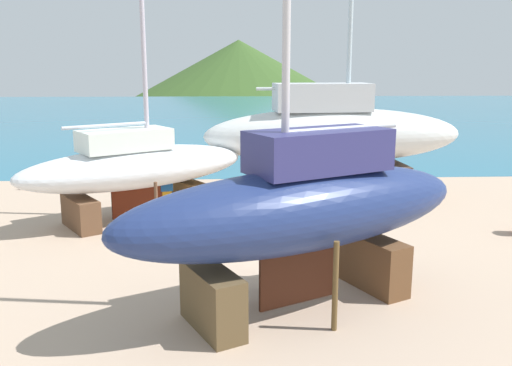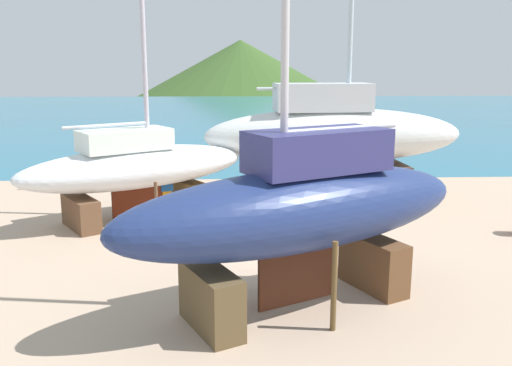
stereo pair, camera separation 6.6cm
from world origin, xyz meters
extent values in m
plane|color=tan|center=(0.00, -2.67, 0.00)|extent=(49.87, 49.87, 0.00)
cube|color=teal|center=(0.00, 45.46, 0.00)|extent=(131.25, 71.33, 0.01)
cone|color=#375624|center=(0.71, 132.95, 0.00)|extent=(89.69, 89.69, 23.92)
cube|color=#433328|center=(5.65, 6.15, 0.69)|extent=(0.85, 2.30, 1.37)
cube|color=#453129|center=(0.32, 5.79, 0.69)|extent=(0.85, 2.30, 1.37)
cylinder|color=#553719|center=(2.88, 7.52, 1.07)|extent=(0.12, 0.12, 2.15)
cylinder|color=#462F29|center=(3.09, 4.42, 1.07)|extent=(0.12, 0.12, 2.15)
ellipsoid|color=silver|center=(2.98, 5.97, 2.59)|extent=(10.83, 3.54, 2.22)
cube|color=#47170F|center=(2.98, 5.97, 0.71)|extent=(2.56, 0.25, 1.55)
cube|color=silver|center=(2.45, 5.93, 4.14)|extent=(3.95, 1.95, 1.11)
cylinder|color=silver|center=(1.65, 5.88, 4.49)|extent=(3.73, 0.38, 0.13)
cube|color=brown|center=(-2.77, 4.15, 0.54)|extent=(1.71, 2.07, 1.08)
cube|color=brown|center=(-6.29, 1.80, 0.54)|extent=(1.71, 2.07, 1.08)
cylinder|color=brown|center=(-5.31, 4.14, 0.79)|extent=(0.12, 0.12, 1.58)
cylinder|color=brown|center=(-3.76, 1.82, 0.79)|extent=(0.12, 0.12, 1.58)
ellipsoid|color=white|center=(-4.53, 2.98, 1.87)|extent=(8.45, 6.80, 1.45)
cube|color=#521B0D|center=(-4.53, 2.98, 0.64)|extent=(1.73, 1.19, 1.01)
cube|color=white|center=(-4.88, 2.74, 2.89)|extent=(3.38, 2.95, 0.72)
cylinder|color=silver|center=(-5.41, 2.39, 3.43)|extent=(2.53, 1.74, 0.12)
cube|color=brown|center=(-1.63, -5.56, 0.65)|extent=(1.47, 1.99, 1.30)
cube|color=brown|center=(2.28, -3.59, 0.65)|extent=(1.47, 1.99, 1.30)
cylinder|color=brown|center=(0.91, -5.73, 0.97)|extent=(0.12, 0.12, 1.94)
cylinder|color=brown|center=(-0.26, -3.42, 0.97)|extent=(0.12, 0.12, 1.94)
ellipsoid|color=navy|center=(0.32, -4.57, 2.30)|extent=(8.86, 6.04, 1.83)
cube|color=#452013|center=(0.32, -4.57, 0.75)|extent=(1.91, 1.02, 1.28)
cube|color=navy|center=(0.71, -4.38, 3.58)|extent=(3.44, 2.68, 0.91)
cylinder|color=#B6BCC3|center=(1.30, -4.08, 4.02)|extent=(2.79, 1.49, 0.12)
cube|color=orange|center=(-3.62, 3.57, 0.44)|extent=(0.38, 0.28, 0.88)
cube|color=#1A4D8A|center=(-3.62, 3.57, 1.18)|extent=(0.49, 0.34, 0.60)
sphere|color=#987153|center=(-3.62, 3.57, 1.59)|extent=(0.22, 0.22, 0.22)
camera|label=1|loc=(-1.18, -16.14, 5.41)|focal=38.32mm
camera|label=2|loc=(-1.11, -16.14, 5.41)|focal=38.32mm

